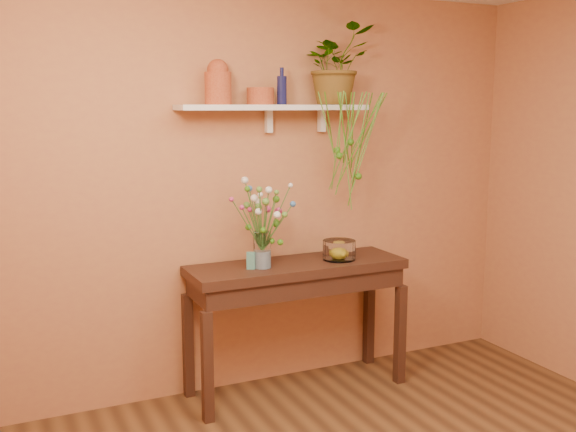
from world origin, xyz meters
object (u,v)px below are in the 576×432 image
object	(u,v)px
sideboard	(297,281)
spider_plant	(335,65)
glass_bowl	(339,251)
terracotta_jug	(218,83)
bouquet	(264,209)
blue_bottle	(282,90)
glass_vase	(262,253)

from	to	relation	value
sideboard	spider_plant	bearing A→B (deg)	21.01
spider_plant	glass_bowl	distance (m)	1.26
terracotta_jug	sideboard	bearing A→B (deg)	-12.05
bouquet	glass_bowl	world-z (taller)	bouquet
blue_bottle	sideboard	bearing A→B (deg)	-58.52
sideboard	bouquet	distance (m)	0.57
glass_vase	glass_bowl	xyz separation A→B (m)	(0.56, -0.01, -0.04)
terracotta_jug	spider_plant	distance (m)	0.86
blue_bottle	glass_vase	size ratio (longest dim) A/B	1.00
glass_bowl	bouquet	bearing A→B (deg)	177.99
terracotta_jug	glass_vase	world-z (taller)	terracotta_jug
spider_plant	glass_vase	world-z (taller)	spider_plant
spider_plant	sideboard	bearing A→B (deg)	-158.99
sideboard	terracotta_jug	distance (m)	1.40
bouquet	glass_vase	bearing A→B (deg)	-149.69
terracotta_jug	glass_vase	bearing A→B (deg)	-31.13
bouquet	glass_bowl	size ratio (longest dim) A/B	2.11
spider_plant	terracotta_jug	bearing A→B (deg)	-178.09
spider_plant	bouquet	xyz separation A→B (m)	(-0.60, -0.16, -0.93)
spider_plant	bouquet	size ratio (longest dim) A/B	1.13
glass_vase	bouquet	world-z (taller)	bouquet
sideboard	terracotta_jug	size ratio (longest dim) A/B	5.26
sideboard	blue_bottle	world-z (taller)	blue_bottle
blue_bottle	spider_plant	distance (m)	0.45
bouquet	spider_plant	bearing A→B (deg)	14.82
glass_bowl	spider_plant	bearing A→B (deg)	73.79
sideboard	terracotta_jug	bearing A→B (deg)	167.95
glass_bowl	blue_bottle	bearing A→B (deg)	158.30
spider_plant	glass_vase	xyz separation A→B (m)	(-0.62, -0.17, -1.21)
terracotta_jug	blue_bottle	xyz separation A→B (m)	(0.44, -0.00, -0.04)
glass_vase	glass_bowl	bearing A→B (deg)	-0.78
blue_bottle	spider_plant	bearing A→B (deg)	4.56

